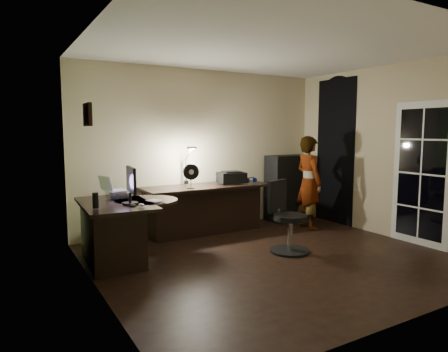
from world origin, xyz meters
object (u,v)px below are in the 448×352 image
desk_right (206,209)px  office_chair (290,217)px  person (309,183)px  desk_left (116,232)px  cabinet (288,188)px  monitor (130,190)px

desk_right → office_chair: (0.51, -1.52, 0.10)m
office_chair → desk_right: bearing=90.5°
office_chair → person: (1.14, 0.90, 0.30)m
desk_right → office_chair: bearing=-71.5°
desk_left → cabinet: cabinet is taller
office_chair → person: size_ratio=0.62×
monitor → office_chair: monitor is taller
desk_left → desk_right: (1.68, 0.72, 0.01)m
desk_right → monitor: size_ratio=4.21×
desk_left → person: bearing=4.6°
desk_left → cabinet: (3.48, 0.84, 0.22)m
cabinet → desk_right: bearing=-177.0°
office_chair → desk_left: bearing=141.8°
monitor → person: size_ratio=0.31×
desk_right → person: bearing=-20.6°
cabinet → monitor: bearing=-163.0°
office_chair → monitor: bearing=146.5°
desk_left → monitor: (0.12, -0.23, 0.56)m
desk_right → cabinet: cabinet is taller
cabinet → desk_left: bearing=-167.2°
office_chair → cabinet: bearing=33.8°
desk_left → desk_right: size_ratio=0.64×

